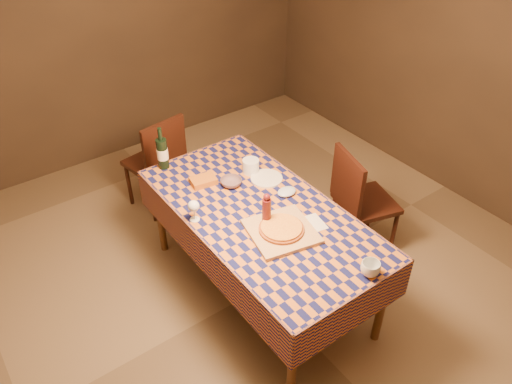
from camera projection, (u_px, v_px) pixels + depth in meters
room at (261, 137)px, 3.02m from camera, size 5.00×5.10×2.70m
dining_table at (260, 220)px, 3.41m from camera, size 0.94×1.84×0.77m
cutting_board at (281, 231)px, 3.18m from camera, size 0.48×0.48×0.03m
pizza at (281, 228)px, 3.16m from camera, size 0.36×0.36×0.03m
pepper_mill at (267, 210)px, 3.19m from camera, size 0.07×0.07×0.25m
bowl at (231, 182)px, 3.59m from camera, size 0.19×0.19×0.05m
wine_glass at (194, 207)px, 3.23m from camera, size 0.08×0.08×0.15m
wine_bottle at (162, 153)px, 3.71m from camera, size 0.09×0.09×0.34m
deli_tub at (251, 166)px, 3.71m from camera, size 0.15×0.15×0.10m
takeout_container at (203, 181)px, 3.60m from camera, size 0.20×0.15×0.05m
white_plate at (267, 178)px, 3.66m from camera, size 0.29×0.29×0.01m
tumbler at (370, 269)px, 2.87m from camera, size 0.15×0.15×0.09m
flour_patch at (307, 225)px, 3.25m from camera, size 0.25×0.21×0.00m
flour_bag at (287, 192)px, 3.50m from camera, size 0.17×0.15×0.04m
chair_far at (159, 159)px, 4.32m from camera, size 0.49×0.49×0.93m
chair_right at (358, 198)px, 3.89m from camera, size 0.53×0.52×0.93m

